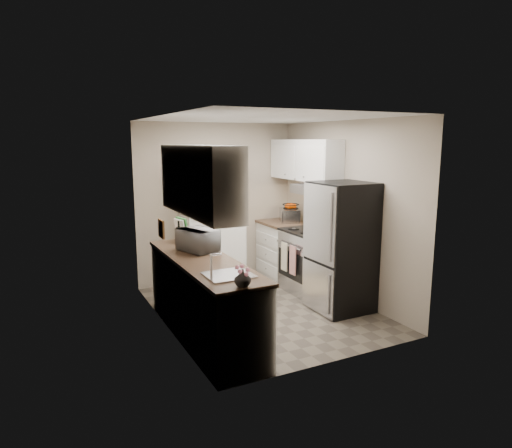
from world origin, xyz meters
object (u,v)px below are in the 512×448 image
microwave (198,240)px  toaster_oven (290,215)px  electric_range (309,260)px  refrigerator (341,247)px  pantry_cabinet (212,222)px  wine_bottle (179,233)px

microwave → toaster_oven: 2.34m
electric_range → toaster_oven: 0.96m
electric_range → refrigerator: refrigerator is taller
pantry_cabinet → wine_bottle: (-0.80, -0.90, 0.06)m
refrigerator → microwave: refrigerator is taller
electric_range → refrigerator: bearing=-92.5°
refrigerator → toaster_oven: refrigerator is taller
electric_range → refrigerator: 0.88m
pantry_cabinet → microwave: (-0.71, -1.37, 0.05)m
microwave → wine_bottle: 0.48m
refrigerator → microwave: bearing=169.0°
microwave → toaster_oven: size_ratio=1.27×
pantry_cabinet → wine_bottle: pantry_cabinet is taller
electric_range → microwave: (-1.88, -0.44, 0.57)m
pantry_cabinet → electric_range: pantry_cabinet is taller
wine_bottle → pantry_cabinet: bearing=48.2°
pantry_cabinet → electric_range: size_ratio=1.77×
toaster_oven → wine_bottle: bearing=-136.4°
pantry_cabinet → wine_bottle: bearing=-131.8°
microwave → wine_bottle: wine_bottle is taller
pantry_cabinet → microwave: size_ratio=4.17×
electric_range → wine_bottle: 2.06m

